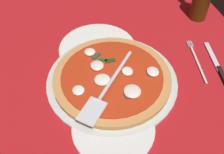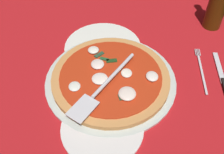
# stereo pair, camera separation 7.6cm
# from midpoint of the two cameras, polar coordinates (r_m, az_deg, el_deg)

# --- Properties ---
(ground_plane) EXTENTS (1.05, 1.05, 0.01)m
(ground_plane) POSITION_cam_midpoint_polar(r_m,az_deg,el_deg) (0.79, -1.18, -0.92)
(ground_plane) COLOR #B2171C
(checker_pattern) EXTENTS (1.05, 1.05, 0.00)m
(checker_pattern) POSITION_cam_midpoint_polar(r_m,az_deg,el_deg) (0.78, -1.18, -0.70)
(checker_pattern) COLOR silver
(checker_pattern) RESTS_ON ground_plane
(pizza_pan) EXTENTS (0.37, 0.37, 0.01)m
(pizza_pan) POSITION_cam_midpoint_polar(r_m,az_deg,el_deg) (0.77, 2.82, -0.91)
(pizza_pan) COLOR silver
(pizza_pan) RESTS_ON ground_plane
(dinner_plate_left) EXTENTS (0.24, 0.24, 0.01)m
(dinner_plate_left) POSITION_cam_midpoint_polar(r_m,az_deg,el_deg) (0.87, 0.84, 6.10)
(dinner_plate_left) COLOR white
(dinner_plate_left) RESTS_ON ground_plane
(dinner_plate_right) EXTENTS (0.21, 0.21, 0.01)m
(dinner_plate_right) POSITION_cam_midpoint_polar(r_m,az_deg,el_deg) (0.68, 1.55, -10.85)
(dinner_plate_right) COLOR silver
(dinner_plate_right) RESTS_ON ground_plane
(pizza) EXTENTS (0.33, 0.33, 0.03)m
(pizza) POSITION_cam_midpoint_polar(r_m,az_deg,el_deg) (0.76, 2.89, -0.23)
(pizza) COLOR #CE8C4B
(pizza) RESTS_ON pizza_pan
(pizza_server) EXTENTS (0.22, 0.20, 0.01)m
(pizza_server) POSITION_cam_midpoint_polar(r_m,az_deg,el_deg) (0.71, 1.50, -2.10)
(pizza_server) COLOR silver
(pizza_server) RESTS_ON pizza
(place_setting_far) EXTENTS (0.21, 0.15, 0.01)m
(place_setting_far) POSITION_cam_midpoint_polar(r_m,az_deg,el_deg) (0.86, 22.95, 0.17)
(place_setting_far) COLOR white
(place_setting_far) RESTS_ON ground_plane
(beer_bottle) EXTENTS (0.06, 0.06, 0.24)m
(beer_bottle) POSITION_cam_midpoint_polar(r_m,az_deg,el_deg) (0.99, 23.78, 13.99)
(beer_bottle) COLOR #422808
(beer_bottle) RESTS_ON ground_plane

